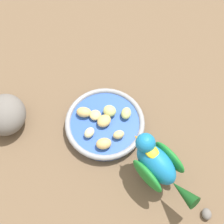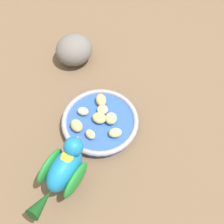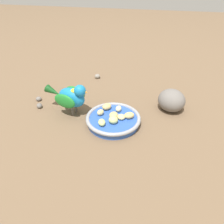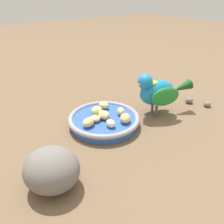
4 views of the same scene
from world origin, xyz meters
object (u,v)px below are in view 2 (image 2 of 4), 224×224
apple_piece_7 (103,110)px  rock_large (74,50)px  apple_piece_3 (111,118)px  apple_piece_2 (77,126)px  apple_piece_4 (115,133)px  apple_piece_0 (90,134)px  parrot (64,170)px  apple_piece_6 (101,100)px  apple_piece_1 (99,118)px  apple_piece_5 (83,111)px  feeding_bowl (100,122)px

apple_piece_7 → rock_large: size_ratio=0.27×
apple_piece_3 → apple_piece_2: bearing=-63.5°
apple_piece_4 → apple_piece_0: bearing=-73.0°
parrot → apple_piece_4: bearing=-16.0°
apple_piece_7 → rock_large: 0.21m
apple_piece_0 → apple_piece_6: apple_piece_6 is taller
rock_large → apple_piece_0: bearing=25.1°
apple_piece_6 → parrot: bearing=-6.3°
parrot → rock_large: parrot is taller
apple_piece_6 → apple_piece_7: (0.03, 0.01, -0.00)m
apple_piece_0 → apple_piece_1: (-0.05, 0.01, 0.00)m
parrot → apple_piece_1: bearing=3.9°
apple_piece_5 → apple_piece_6: bearing=140.8°
feeding_bowl → rock_large: rock_large is taller
apple_piece_2 → apple_piece_7: apple_piece_2 is taller
apple_piece_4 → apple_piece_6: 0.10m
feeding_bowl → apple_piece_5: 0.05m
apple_piece_1 → apple_piece_4: 0.06m
apple_piece_4 → parrot: 0.15m
apple_piece_3 → parrot: 0.18m
apple_piece_0 → apple_piece_7: apple_piece_0 is taller
apple_piece_7 → rock_large: (-0.17, -0.12, 0.01)m
apple_piece_1 → parrot: parrot is taller
apple_piece_4 → apple_piece_3: bearing=-152.6°
apple_piece_3 → rock_large: bearing=-141.7°
apple_piece_5 → rock_large: (-0.18, -0.08, 0.01)m
apple_piece_2 → apple_piece_6: (-0.08, 0.04, -0.00)m
feeding_bowl → apple_piece_1: 0.02m
apple_piece_0 → rock_large: 0.27m
apple_piece_2 → apple_piece_7: 0.08m
apple_piece_2 → rock_large: 0.24m
apple_piece_2 → rock_large: bearing=-161.6°
apple_piece_2 → rock_large: (-0.23, -0.08, 0.01)m
apple_piece_3 → rock_large: 0.24m
apple_piece_7 → apple_piece_5: bearing=-69.6°
apple_piece_0 → apple_piece_2: (-0.01, -0.04, 0.00)m
feeding_bowl → apple_piece_7: apple_piece_7 is taller
apple_piece_0 → apple_piece_2: size_ratio=0.75×
apple_piece_1 → apple_piece_3: (-0.00, 0.03, 0.00)m
apple_piece_4 → parrot: (0.13, -0.08, 0.04)m
apple_piece_5 → apple_piece_4: bearing=65.7°
apple_piece_0 → apple_piece_1: size_ratio=0.76×
apple_piece_2 → apple_piece_4: size_ratio=1.15×
apple_piece_1 → apple_piece_4: same height
apple_piece_7 → apple_piece_4: bearing=38.3°
rock_large → apple_piece_7: bearing=36.3°
parrot → apple_piece_2: bearing=21.9°
parrot → apple_piece_6: bearing=9.1°
apple_piece_3 → apple_piece_6: 0.06m
apple_piece_3 → parrot: size_ratio=0.18×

